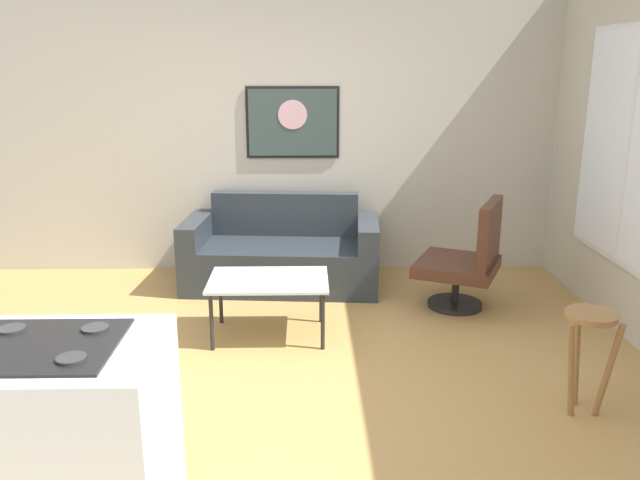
# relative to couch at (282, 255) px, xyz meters

# --- Properties ---
(ground) EXTENTS (6.40, 6.40, 0.04)m
(ground) POSITION_rel_couch_xyz_m (-0.02, -1.92, -0.30)
(ground) COLOR #B0864A
(back_wall) EXTENTS (6.40, 0.05, 2.80)m
(back_wall) POSITION_rel_couch_xyz_m (-0.02, 0.51, 1.12)
(back_wall) COLOR #BAB5A2
(back_wall) RESTS_ON ground
(couch) EXTENTS (1.79, 0.95, 0.80)m
(couch) POSITION_rel_couch_xyz_m (0.00, 0.00, 0.00)
(couch) COLOR #293036
(couch) RESTS_ON ground
(coffee_table) EXTENTS (0.87, 0.59, 0.45)m
(coffee_table) POSITION_rel_couch_xyz_m (-0.06, -1.16, 0.13)
(coffee_table) COLOR silver
(coffee_table) RESTS_ON ground
(armchair) EXTENTS (0.84, 0.85, 0.92)m
(armchair) POSITION_rel_couch_xyz_m (1.54, -0.63, 0.14)
(armchair) COLOR black
(armchair) RESTS_ON ground
(bar_stool) EXTENTS (0.34, 0.33, 0.62)m
(bar_stool) POSITION_rel_couch_xyz_m (1.82, -2.29, 0.19)
(bar_stool) COLOR olive
(bar_stool) RESTS_ON ground
(wall_painting) EXTENTS (0.87, 0.03, 0.66)m
(wall_painting) POSITION_rel_couch_xyz_m (0.10, 0.47, 1.16)
(wall_painting) COLOR black
(window) EXTENTS (0.03, 1.59, 1.75)m
(window) POSITION_rel_couch_xyz_m (2.57, -1.02, 1.10)
(window) COLOR silver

